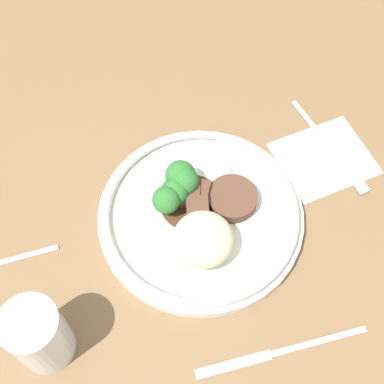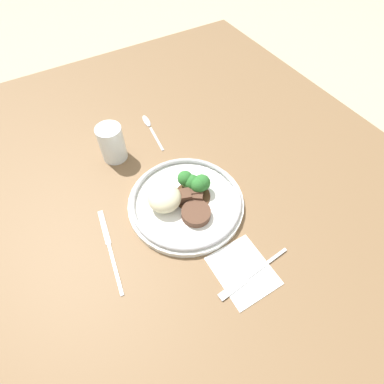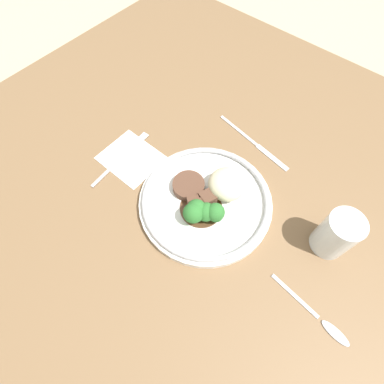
# 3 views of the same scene
# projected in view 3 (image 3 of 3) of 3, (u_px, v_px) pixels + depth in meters

# --- Properties ---
(ground_plane) EXTENTS (8.00, 8.00, 0.00)m
(ground_plane) POSITION_uv_depth(u_px,v_px,m) (222.00, 227.00, 0.67)
(ground_plane) COLOR tan
(dining_table) EXTENTS (1.44, 1.28, 0.05)m
(dining_table) POSITION_uv_depth(u_px,v_px,m) (223.00, 222.00, 0.65)
(dining_table) COLOR brown
(dining_table) RESTS_ON ground
(napkin) EXTENTS (0.13, 0.11, 0.00)m
(napkin) POSITION_uv_depth(u_px,v_px,m) (131.00, 158.00, 0.70)
(napkin) COLOR white
(napkin) RESTS_ON dining_table
(plate) EXTENTS (0.28, 0.28, 0.07)m
(plate) POSITION_uv_depth(u_px,v_px,m) (208.00, 199.00, 0.63)
(plate) COLOR white
(plate) RESTS_ON dining_table
(juice_glass) EXTENTS (0.07, 0.07, 0.10)m
(juice_glass) POSITION_uv_depth(u_px,v_px,m) (336.00, 235.00, 0.56)
(juice_glass) COLOR orange
(juice_glass) RESTS_ON dining_table
(fork) EXTENTS (0.03, 0.19, 0.00)m
(fork) POSITION_uv_depth(u_px,v_px,m) (126.00, 153.00, 0.70)
(fork) COLOR silver
(fork) RESTS_ON napkin
(knife) EXTENTS (0.22, 0.04, 0.00)m
(knife) POSITION_uv_depth(u_px,v_px,m) (255.00, 144.00, 0.72)
(knife) COLOR silver
(knife) RESTS_ON dining_table
(spoon) EXTENTS (0.17, 0.03, 0.01)m
(spoon) POSITION_uv_depth(u_px,v_px,m) (325.00, 323.00, 0.52)
(spoon) COLOR silver
(spoon) RESTS_ON dining_table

